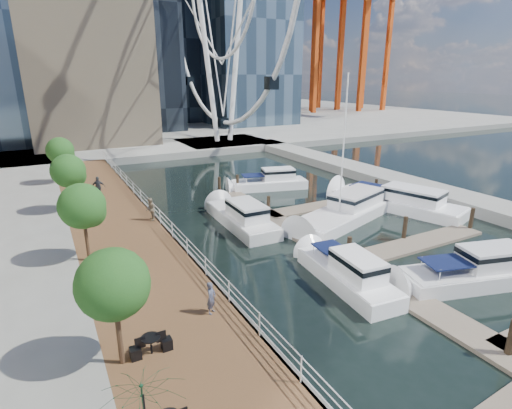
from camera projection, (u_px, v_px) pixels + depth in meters
The scene contains 15 objects.
ground at pixel (418, 352), 17.02m from camera, with size 520.00×520.00×0.00m, color black.
boardwalk at pixel (129, 253), 25.38m from camera, with size 6.00×60.00×1.00m, color brown.
seawall at pixel (175, 244), 26.74m from camera, with size 0.25×60.00×1.00m, color #595954.
land_far at pixel (95, 120), 102.39m from camera, with size 200.00×114.00×1.00m, color gray.
breakwater at pixel (397, 182), 42.67m from camera, with size 4.00×60.00×1.00m, color gray.
pier at pixel (224, 144), 66.79m from camera, with size 14.00×12.00×1.00m, color gray.
railing at pixel (172, 230), 26.38m from camera, with size 0.10×60.00×1.05m, color white, non-canonical shape.
floating_docks at pixel (383, 232), 28.84m from camera, with size 16.00×34.00×2.60m.
port_cranes at pixel (325, 46), 121.66m from camera, with size 40.00×52.00×38.00m.
street_trees at pixel (82, 206), 22.30m from camera, with size 2.60×42.60×4.60m.
yacht_foreground at pixel (473, 284), 22.65m from camera, with size 2.53×9.42×2.15m, color silver, non-canonical shape.
pedestrian_near at pixel (211, 298), 17.85m from camera, with size 0.56×0.37×1.53m, color #4C4F65.
pedestrian_mid at pixel (151, 210), 29.43m from camera, with size 0.83×0.65×1.71m, color #86745C.
pedestrian_far at pixel (98, 187), 35.08m from camera, with size 1.11×0.46×1.90m, color #2D3138.
moored_yachts at pixel (351, 223), 31.97m from camera, with size 19.10×35.42×11.50m.
Camera 1 is at (-12.88, -9.29, 11.20)m, focal length 28.00 mm.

